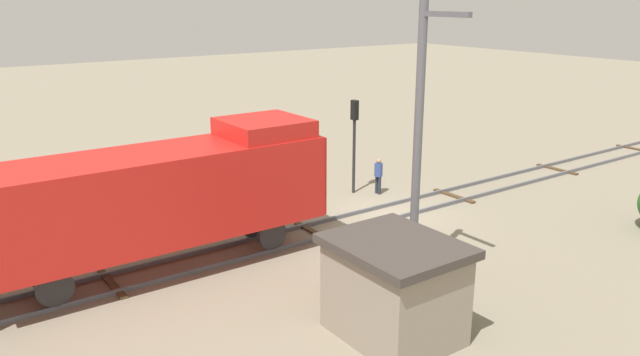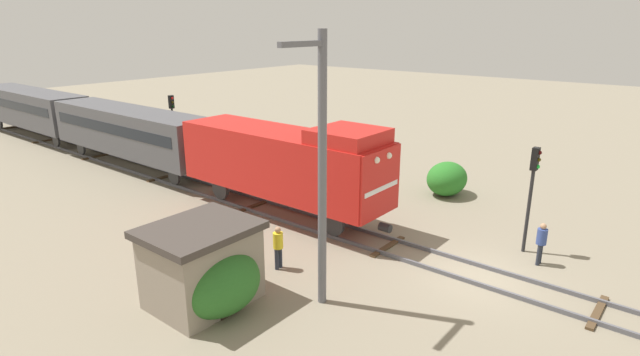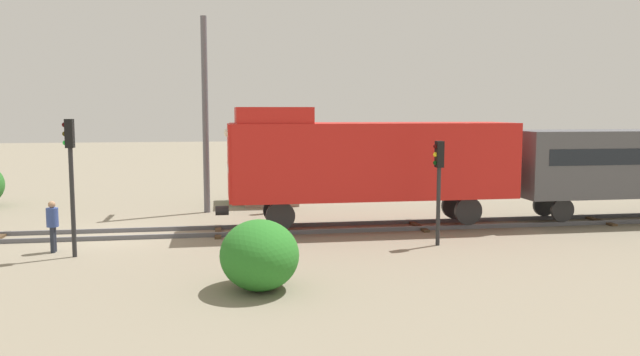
# 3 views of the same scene
# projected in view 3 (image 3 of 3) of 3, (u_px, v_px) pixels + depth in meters

# --- Properties ---
(ground_plane) EXTENTS (141.75, 141.75, 0.00)m
(ground_plane) POSITION_uv_depth(u_px,v_px,m) (111.00, 236.00, 23.07)
(ground_plane) COLOR gray
(railway_track) EXTENTS (2.40, 94.50, 0.16)m
(railway_track) POSITION_uv_depth(u_px,v_px,m) (110.00, 234.00, 23.06)
(railway_track) COLOR #595960
(railway_track) RESTS_ON ground
(locomotive) EXTENTS (2.90, 11.60, 4.60)m
(locomotive) POSITION_uv_depth(u_px,v_px,m) (367.00, 158.00, 24.31)
(locomotive) COLOR red
(locomotive) RESTS_ON railway_track
(traffic_signal_near) EXTENTS (0.32, 0.34, 4.38)m
(traffic_signal_near) POSITION_uv_depth(u_px,v_px,m) (70.00, 162.00, 19.51)
(traffic_signal_near) COLOR #262628
(traffic_signal_near) RESTS_ON ground
(traffic_signal_mid) EXTENTS (0.32, 0.34, 3.61)m
(traffic_signal_mid) POSITION_uv_depth(u_px,v_px,m) (439.00, 173.00, 21.27)
(traffic_signal_mid) COLOR #262628
(traffic_signal_mid) RESTS_ON ground
(worker_near_track) EXTENTS (0.38, 0.38, 1.70)m
(worker_near_track) POSITION_uv_depth(u_px,v_px,m) (53.00, 222.00, 20.38)
(worker_near_track) COLOR #262B38
(worker_near_track) RESTS_ON ground
(worker_by_signal) EXTENTS (0.38, 0.38, 1.70)m
(worker_by_signal) POSITION_uv_depth(u_px,v_px,m) (269.00, 192.00, 28.07)
(worker_by_signal) COLOR #262B38
(worker_by_signal) RESTS_ON ground
(catenary_mast) EXTENTS (1.94, 0.28, 8.81)m
(catenary_mast) POSITION_uv_depth(u_px,v_px,m) (205.00, 110.00, 28.07)
(catenary_mast) COLOR #595960
(catenary_mast) RESTS_ON ground
(relay_hut) EXTENTS (3.50, 2.90, 2.74)m
(relay_hut) POSITION_uv_depth(u_px,v_px,m) (270.00, 175.00, 31.31)
(relay_hut) COLOR gray
(relay_hut) RESTS_ON ground
(bush_mid) EXTENTS (2.51, 2.05, 1.83)m
(bush_mid) POSITION_uv_depth(u_px,v_px,m) (259.00, 255.00, 16.15)
(bush_mid) COLOR #2A7626
(bush_mid) RESTS_ON ground
(bush_far) EXTENTS (2.88, 2.36, 2.10)m
(bush_far) POSITION_uv_depth(u_px,v_px,m) (252.00, 182.00, 31.27)
(bush_far) COLOR #2B6826
(bush_far) RESTS_ON ground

